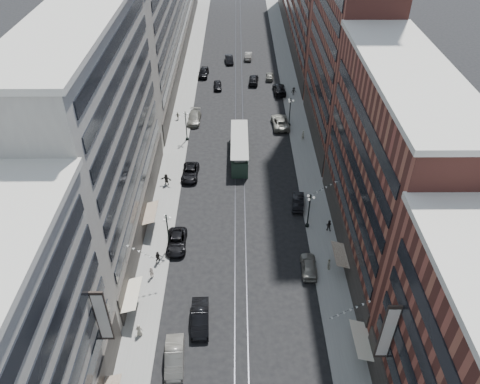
{
  "coord_description": "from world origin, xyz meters",
  "views": [
    {
      "loc": [
        -0.33,
        -16.0,
        42.99
      ],
      "look_at": [
        -0.02,
        33.45,
        5.0
      ],
      "focal_mm": 35.0,
      "sensor_mm": 36.0,
      "label": 1
    }
  ],
  "objects_px": {
    "lamppost_se_mid": "(290,111)",
    "pedestrian_2": "(158,257)",
    "pedestrian_7": "(329,225)",
    "car_9": "(203,72)",
    "car_14": "(248,56)",
    "car_extra_1": "(270,76)",
    "car_11": "(280,122)",
    "car_12": "(279,89)",
    "car_10": "(298,201)",
    "pedestrian_1": "(139,330)",
    "pedestrian_8": "(303,135)",
    "car_13": "(218,85)",
    "pedestrian_5": "(166,179)",
    "lamppost_sw_mid": "(186,125)",
    "car_7": "(190,172)",
    "car_extra_2": "(254,79)",
    "car_4": "(309,266)",
    "streetcar": "(239,149)",
    "car_8": "(194,118)",
    "lamppost_sw_far": "(168,230)",
    "car_1": "(174,357)",
    "car_5": "(200,318)",
    "pedestrian_9": "(294,91)",
    "car_2": "(177,242)",
    "lamppost_se_far": "(309,210)",
    "car_extra_0": "(229,59)",
    "pedestrian_extra_1": "(151,272)",
    "pedestrian_4": "(329,264)",
    "pedestrian_6": "(178,116)"
  },
  "relations": [
    {
      "from": "lamppost_se_mid",
      "to": "car_extra_0",
      "type": "xyz_separation_m",
      "value": [
        -11.4,
        30.31,
        -2.31
      ]
    },
    {
      "from": "car_extra_2",
      "to": "car_extra_1",
      "type": "bearing_deg",
      "value": -143.24
    },
    {
      "from": "car_1",
      "to": "pedestrian_7",
      "type": "xyz_separation_m",
      "value": [
        18.75,
        19.87,
        0.14
      ]
    },
    {
      "from": "car_1",
      "to": "pedestrian_4",
      "type": "height_order",
      "value": "pedestrian_4"
    },
    {
      "from": "car_14",
      "to": "car_extra_1",
      "type": "xyz_separation_m",
      "value": [
        4.45,
        -11.65,
        -0.08
      ]
    },
    {
      "from": "car_9",
      "to": "car_extra_0",
      "type": "relative_size",
      "value": 1.08
    },
    {
      "from": "lamppost_se_far",
      "to": "car_2",
      "type": "bearing_deg",
      "value": -168.36
    },
    {
      "from": "car_14",
      "to": "pedestrian_9",
      "type": "distance_m",
      "value": 21.9
    },
    {
      "from": "pedestrian_7",
      "to": "car_9",
      "type": "bearing_deg",
      "value": -49.42
    },
    {
      "from": "pedestrian_extra_1",
      "to": "car_13",
      "type": "bearing_deg",
      "value": -148.17
    },
    {
      "from": "car_7",
      "to": "car_extra_1",
      "type": "bearing_deg",
      "value": 69.78
    },
    {
      "from": "car_14",
      "to": "car_10",
      "type": "bearing_deg",
      "value": 100.1
    },
    {
      "from": "lamppost_se_far",
      "to": "car_2",
      "type": "relative_size",
      "value": 1.03
    },
    {
      "from": "car_14",
      "to": "pedestrian_5",
      "type": "xyz_separation_m",
      "value": [
        -13.57,
        -50.83,
        0.32
      ]
    },
    {
      "from": "pedestrian_5",
      "to": "car_14",
      "type": "bearing_deg",
      "value": 87.73
    },
    {
      "from": "pedestrian_7",
      "to": "pedestrian_8",
      "type": "xyz_separation_m",
      "value": [
        -0.82,
        23.58,
        0.08
      ]
    },
    {
      "from": "pedestrian_1",
      "to": "car_8",
      "type": "height_order",
      "value": "pedestrian_1"
    },
    {
      "from": "lamppost_se_mid",
      "to": "pedestrian_2",
      "type": "xyz_separation_m",
      "value": [
        -19.46,
        -34.73,
        -2.06
      ]
    },
    {
      "from": "car_5",
      "to": "pedestrian_9",
      "type": "bearing_deg",
      "value": 71.69
    },
    {
      "from": "pedestrian_1",
      "to": "car_7",
      "type": "relative_size",
      "value": 0.29
    },
    {
      "from": "car_13",
      "to": "pedestrian_5",
      "type": "distance_m",
      "value": 35.01
    },
    {
      "from": "car_11",
      "to": "car_12",
      "type": "height_order",
      "value": "car_11"
    },
    {
      "from": "car_4",
      "to": "car_11",
      "type": "bearing_deg",
      "value": -86.63
    },
    {
      "from": "pedestrian_4",
      "to": "pedestrian_8",
      "type": "xyz_separation_m",
      "value": [
        0.27,
        30.7,
        0.11
      ]
    },
    {
      "from": "car_1",
      "to": "car_13",
      "type": "distance_m",
      "value": 64.82
    },
    {
      "from": "car_8",
      "to": "car_extra_1",
      "type": "height_order",
      "value": "car_8"
    },
    {
      "from": "car_2",
      "to": "car_extra_2",
      "type": "distance_m",
      "value": 51.64
    },
    {
      "from": "lamppost_sw_far",
      "to": "car_8",
      "type": "xyz_separation_m",
      "value": [
        0.8,
        33.68,
        -2.27
      ]
    },
    {
      "from": "lamppost_se_mid",
      "to": "pedestrian_2",
      "type": "distance_m",
      "value": 39.86
    },
    {
      "from": "lamppost_sw_mid",
      "to": "car_8",
      "type": "relative_size",
      "value": 0.97
    },
    {
      "from": "lamppost_se_far",
      "to": "car_12",
      "type": "distance_m",
      "value": 41.96
    },
    {
      "from": "streetcar",
      "to": "car_9",
      "type": "distance_m",
      "value": 33.81
    },
    {
      "from": "lamppost_sw_mid",
      "to": "car_4",
      "type": "relative_size",
      "value": 1.18
    },
    {
      "from": "car_5",
      "to": "car_10",
      "type": "height_order",
      "value": "car_5"
    },
    {
      "from": "pedestrian_6",
      "to": "car_extra_2",
      "type": "xyz_separation_m",
      "value": [
        14.74,
        16.33,
        -0.04
      ]
    },
    {
      "from": "pedestrian_1",
      "to": "car_7",
      "type": "bearing_deg",
      "value": -96.58
    },
    {
      "from": "car_5",
      "to": "pedestrian_1",
      "type": "distance_m",
      "value": 6.61
    },
    {
      "from": "car_1",
      "to": "pedestrian_extra_1",
      "type": "height_order",
      "value": "pedestrian_extra_1"
    },
    {
      "from": "car_2",
      "to": "pedestrian_5",
      "type": "xyz_separation_m",
      "value": [
        -2.91,
        13.37,
        0.35
      ]
    },
    {
      "from": "car_2",
      "to": "car_4",
      "type": "bearing_deg",
      "value": -16.24
    },
    {
      "from": "car_10",
      "to": "pedestrian_1",
      "type": "bearing_deg",
      "value": 55.54
    },
    {
      "from": "streetcar",
      "to": "car_10",
      "type": "distance_m",
      "value": 15.47
    },
    {
      "from": "pedestrian_4",
      "to": "pedestrian_6",
      "type": "relative_size",
      "value": 1.11
    },
    {
      "from": "lamppost_sw_far",
      "to": "pedestrian_2",
      "type": "relative_size",
      "value": 3.1
    },
    {
      "from": "car_9",
      "to": "pedestrian_8",
      "type": "distance_m",
      "value": 33.62
    },
    {
      "from": "lamppost_sw_far",
      "to": "car_8",
      "type": "distance_m",
      "value": 33.77
    },
    {
      "from": "car_extra_2",
      "to": "car_4",
      "type": "bearing_deg",
      "value": 100.67
    },
    {
      "from": "lamppost_sw_mid",
      "to": "car_14",
      "type": "relative_size",
      "value": 1.18
    },
    {
      "from": "lamppost_sw_far",
      "to": "car_extra_1",
      "type": "distance_m",
      "value": 55.35
    },
    {
      "from": "car_11",
      "to": "car_13",
      "type": "bearing_deg",
      "value": -56.21
    }
  ]
}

